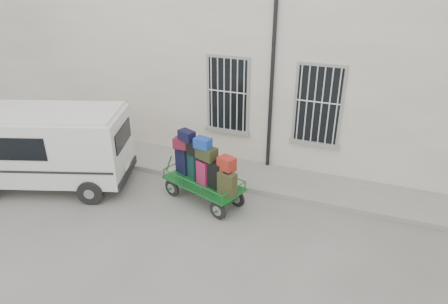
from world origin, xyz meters
The scene contains 5 objects.
ground centered at (0.00, 0.00, 0.00)m, with size 80.00×80.00×0.00m, color slate.
building centered at (0.00, 5.50, 3.00)m, with size 24.00×5.15×6.00m.
sidewalk centered at (0.00, 2.20, 0.07)m, with size 24.00×1.70×0.15m, color gray.
luggage_cart centered at (-0.19, 0.54, 0.99)m, with size 2.60×1.66×1.93m.
van centered at (-4.62, -0.27, 1.31)m, with size 4.88×3.23×2.29m.
Camera 1 is at (3.66, -7.89, 5.93)m, focal length 32.00 mm.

